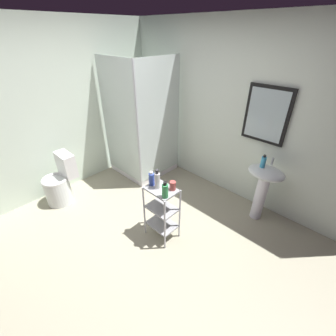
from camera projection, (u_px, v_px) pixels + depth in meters
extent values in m
cube|color=#9C967F|center=(135.00, 244.00, 2.86)|extent=(4.20, 4.20, 0.02)
cube|color=silver|center=(226.00, 113.00, 3.35)|extent=(4.20, 0.10, 2.50)
cube|color=black|center=(267.00, 115.00, 2.88)|extent=(0.56, 0.03, 0.72)
cube|color=silver|center=(266.00, 115.00, 2.87)|extent=(0.48, 0.01, 0.64)
cube|color=silver|center=(48.00, 114.00, 3.30)|extent=(0.10, 4.20, 2.50)
cube|color=white|center=(144.00, 166.00, 4.41)|extent=(0.90, 0.90, 0.10)
cube|color=silver|center=(120.00, 122.00, 3.61)|extent=(0.90, 0.02, 1.90)
cube|color=silver|center=(160.00, 122.00, 3.62)|extent=(0.02, 0.90, 1.90)
cylinder|color=silver|center=(138.00, 129.00, 3.34)|extent=(0.04, 0.04, 1.90)
cylinder|color=silver|center=(144.00, 163.00, 4.38)|extent=(0.08, 0.08, 0.00)
cylinder|color=white|center=(260.00, 198.00, 3.11)|extent=(0.15, 0.15, 0.68)
ellipsoid|color=white|center=(266.00, 173.00, 2.90)|extent=(0.46, 0.37, 0.13)
cylinder|color=silver|center=(272.00, 161.00, 2.91)|extent=(0.03, 0.03, 0.10)
cylinder|color=white|center=(58.00, 191.00, 3.46)|extent=(0.37, 0.37, 0.40)
torus|color=white|center=(55.00, 179.00, 3.35)|extent=(0.37, 0.37, 0.04)
cube|color=white|center=(66.00, 164.00, 3.40)|extent=(0.35, 0.17, 0.36)
cylinder|color=silver|center=(144.00, 211.00, 2.83)|extent=(0.02, 0.02, 0.74)
cylinder|color=silver|center=(165.00, 226.00, 2.61)|extent=(0.02, 0.02, 0.74)
cylinder|color=silver|center=(159.00, 202.00, 2.99)|extent=(0.02, 0.02, 0.74)
cylinder|color=silver|center=(180.00, 215.00, 2.77)|extent=(0.02, 0.02, 0.74)
cube|color=#99999E|center=(162.00, 224.00, 2.90)|extent=(0.36, 0.26, 0.02)
cube|color=#99999E|center=(162.00, 208.00, 2.76)|extent=(0.36, 0.26, 0.02)
cube|color=#99999E|center=(161.00, 190.00, 2.61)|extent=(0.36, 0.26, 0.02)
cylinder|color=#389ED1|center=(263.00, 162.00, 2.85)|extent=(0.06, 0.06, 0.14)
cylinder|color=black|center=(265.00, 156.00, 2.81)|extent=(0.03, 0.03, 0.03)
cylinder|color=#364FAE|center=(152.00, 180.00, 2.63)|extent=(0.07, 0.07, 0.15)
cylinder|color=white|center=(152.00, 173.00, 2.59)|extent=(0.04, 0.04, 0.03)
cylinder|color=white|center=(157.00, 181.00, 2.58)|extent=(0.06, 0.06, 0.19)
cylinder|color=#333338|center=(157.00, 172.00, 2.51)|extent=(0.04, 0.04, 0.05)
cylinder|color=#369A54|center=(165.00, 191.00, 2.44)|extent=(0.07, 0.07, 0.16)
cylinder|color=black|center=(165.00, 183.00, 2.39)|extent=(0.04, 0.04, 0.04)
cylinder|color=#B24742|center=(173.00, 186.00, 2.57)|extent=(0.07, 0.07, 0.11)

